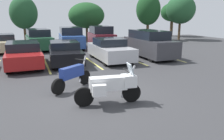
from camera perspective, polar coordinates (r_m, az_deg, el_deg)
ground at (r=8.37m, az=-2.71°, el=-7.05°), size 44.00×44.00×0.10m
motorcycle_touring at (r=7.47m, az=-0.35°, el=-4.01°), size 2.28×0.94×1.37m
motorcycle_second at (r=9.16m, az=-10.04°, el=-1.38°), size 1.82×1.41×1.26m
parking_stripes at (r=14.30m, az=-16.36°, el=1.36°), size 17.02×5.09×0.01m
car_red at (r=14.22m, az=-21.62°, el=3.77°), size 2.03×4.66×1.40m
car_black at (r=14.47m, az=-11.95°, el=4.43°), size 2.21×4.83×1.35m
car_silver at (r=14.90m, az=-0.53°, el=5.16°), size 1.95×4.60×1.47m
car_charcoal at (r=16.37m, az=9.50°, el=6.57°), size 1.89×4.86×1.91m
car_far_champagne at (r=21.00m, az=-25.85°, el=6.22°), size 2.24×5.00×1.44m
car_far_green at (r=20.72m, az=-18.16°, el=7.41°), size 2.18×4.54×1.80m
car_far_blue at (r=21.00m, az=-10.38°, el=8.01°), size 2.26×4.57×1.92m
car_far_maroon at (r=21.47m, az=-2.80°, el=8.46°), size 2.26×4.39×2.00m
tree_center_right at (r=28.31m, az=9.23°, el=14.93°), size 2.92×2.92×5.49m
tree_far_left at (r=27.53m, az=-21.60°, el=13.37°), size 3.01×3.01×5.02m
tree_left at (r=26.42m, az=-6.52°, el=13.64°), size 4.10×4.10×4.40m
tree_far_right at (r=34.36m, az=15.12°, el=13.98°), size 3.32×3.32×4.73m
tree_center at (r=29.52m, az=17.10°, el=14.51°), size 3.51×3.51×5.39m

